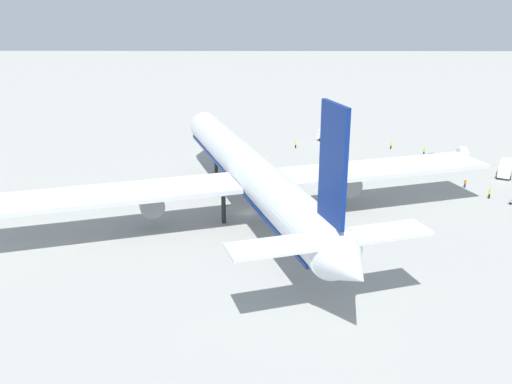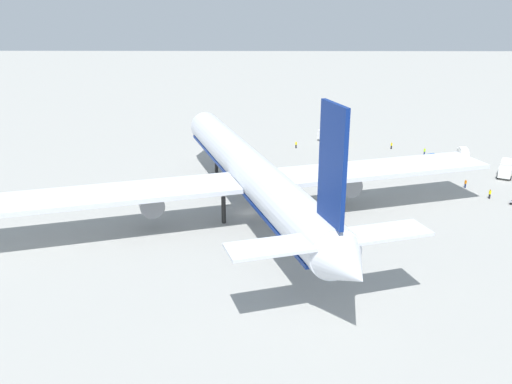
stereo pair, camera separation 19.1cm
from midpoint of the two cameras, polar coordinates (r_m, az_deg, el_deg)
ground_plane at (r=91.88m, az=-0.69°, el=-2.07°), size 600.00×600.00×0.00m
airliner at (r=88.21m, az=-0.41°, el=2.00°), size 75.92×79.86×23.53m
service_truck_0 at (r=120.73m, az=24.46°, el=2.24°), size 6.70×5.08×3.07m
service_truck_2 at (r=122.70m, az=18.22°, el=3.11°), size 5.27×3.85×2.26m
service_truck_3 at (r=138.17m, az=7.71°, el=5.77°), size 5.49×6.34×2.80m
service_van at (r=132.74m, az=20.62°, el=3.90°), size 4.90×2.54×1.97m
ground_worker_0 at (r=131.01m, az=17.02°, el=4.02°), size 0.56×0.56×1.69m
ground_worker_1 at (r=106.19m, az=23.02°, el=-0.18°), size 0.55×0.55×1.71m
ground_worker_3 at (r=110.54m, az=20.84°, el=0.82°), size 0.56×0.56×1.63m
ground_worker_4 at (r=131.66m, az=4.19°, el=4.89°), size 0.53×0.53×1.67m
ground_worker_5 at (r=134.44m, az=13.83°, el=4.67°), size 0.45×0.45×1.62m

